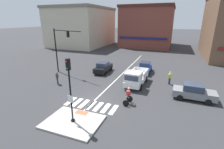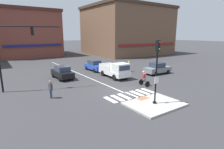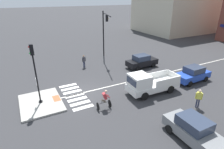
% 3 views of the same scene
% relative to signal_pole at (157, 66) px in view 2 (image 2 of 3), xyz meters
% --- Properties ---
extents(ground_plane, '(300.00, 300.00, 0.00)m').
position_rel_signal_pole_xyz_m(ground_plane, '(0.00, 3.84, -3.20)').
color(ground_plane, '#333335').
extents(traffic_island, '(4.41, 3.38, 0.15)m').
position_rel_signal_pole_xyz_m(traffic_island, '(0.00, 0.01, -3.13)').
color(traffic_island, '#A3A099').
rests_on(traffic_island, ground).
extents(tactile_pad_front, '(1.10, 0.60, 0.01)m').
position_rel_signal_pole_xyz_m(tactile_pad_front, '(0.00, 1.35, -3.05)').
color(tactile_pad_front, '#DB5B38').
rests_on(tactile_pad_front, traffic_island).
extents(signal_pole, '(0.44, 0.38, 5.08)m').
position_rel_signal_pole_xyz_m(signal_pole, '(0.00, 0.00, 0.00)').
color(signal_pole, black).
rests_on(signal_pole, traffic_island).
extents(crosswalk_stripe_a, '(0.44, 1.80, 0.01)m').
position_rel_signal_pole_xyz_m(crosswalk_stripe_a, '(-2.33, 3.04, -3.20)').
color(crosswalk_stripe_a, silver).
rests_on(crosswalk_stripe_a, ground).
extents(crosswalk_stripe_b, '(0.44, 1.80, 0.01)m').
position_rel_signal_pole_xyz_m(crosswalk_stripe_b, '(-1.55, 3.04, -3.20)').
color(crosswalk_stripe_b, silver).
rests_on(crosswalk_stripe_b, ground).
extents(crosswalk_stripe_c, '(0.44, 1.80, 0.01)m').
position_rel_signal_pole_xyz_m(crosswalk_stripe_c, '(-0.78, 3.04, -3.20)').
color(crosswalk_stripe_c, silver).
rests_on(crosswalk_stripe_c, ground).
extents(crosswalk_stripe_d, '(0.44, 1.80, 0.01)m').
position_rel_signal_pole_xyz_m(crosswalk_stripe_d, '(0.00, 3.04, -3.20)').
color(crosswalk_stripe_d, silver).
rests_on(crosswalk_stripe_d, ground).
extents(crosswalk_stripe_e, '(0.44, 1.80, 0.01)m').
position_rel_signal_pole_xyz_m(crosswalk_stripe_e, '(0.78, 3.04, -3.20)').
color(crosswalk_stripe_e, silver).
rests_on(crosswalk_stripe_e, ground).
extents(crosswalk_stripe_f, '(0.44, 1.80, 0.01)m').
position_rel_signal_pole_xyz_m(crosswalk_stripe_f, '(1.55, 3.04, -3.20)').
color(crosswalk_stripe_f, silver).
rests_on(crosswalk_stripe_f, ground).
extents(crosswalk_stripe_g, '(0.44, 1.80, 0.01)m').
position_rel_signal_pole_xyz_m(crosswalk_stripe_g, '(2.33, 3.04, -3.20)').
color(crosswalk_stripe_g, silver).
rests_on(crosswalk_stripe_g, ground).
extents(lane_centre_line, '(0.14, 28.00, 0.01)m').
position_rel_signal_pole_xyz_m(lane_centre_line, '(-0.12, 13.84, -3.20)').
color(lane_centre_line, silver).
rests_on(lane_centre_line, ground).
extents(traffic_light_mast, '(5.69, 1.83, 6.65)m').
position_rel_signal_pole_xyz_m(traffic_light_mast, '(-8.87, 10.53, 1.22)').
color(traffic_light_mast, black).
rests_on(traffic_light_mast, ground).
extents(building_corner_right, '(22.18, 18.75, 13.38)m').
position_rel_signal_pole_xyz_m(building_corner_right, '(23.68, 32.91, 3.51)').
color(building_corner_right, brown).
rests_on(building_corner_right, ground).
extents(building_far_block, '(14.72, 16.87, 11.77)m').
position_rel_signal_pole_xyz_m(building_far_block, '(-1.68, 44.26, 2.70)').
color(building_far_block, brown).
rests_on(building_far_block, ground).
extents(car_black_westbound_far, '(1.94, 4.15, 1.64)m').
position_rel_signal_pole_xyz_m(car_black_westbound_far, '(-3.13, 13.04, -2.39)').
color(car_black_westbound_far, black).
rests_on(car_black_westbound_far, ground).
extents(car_grey_cross_right, '(4.14, 1.92, 1.64)m').
position_rel_signal_pole_xyz_m(car_grey_cross_right, '(9.25, 7.97, -2.39)').
color(car_grey_cross_right, slate).
rests_on(car_grey_cross_right, ground).
extents(car_blue_eastbound_far, '(1.92, 4.14, 1.64)m').
position_rel_signal_pole_xyz_m(car_blue_eastbound_far, '(2.92, 15.33, -2.39)').
color(car_blue_eastbound_far, '#2347B7').
rests_on(car_blue_eastbound_far, ground).
extents(pickup_truck_white_eastbound_mid, '(2.21, 5.17, 2.08)m').
position_rel_signal_pole_xyz_m(pickup_truck_white_eastbound_mid, '(2.85, 9.45, -2.22)').
color(pickup_truck_white_eastbound_mid, white).
rests_on(pickup_truck_white_eastbound_mid, ground).
extents(cyclist, '(0.73, 1.13, 1.68)m').
position_rel_signal_pole_xyz_m(cyclist, '(3.25, 4.59, -2.33)').
color(cyclist, black).
rests_on(cyclist, ground).
extents(pedestrian_at_curb_left, '(0.32, 0.53, 1.67)m').
position_rel_signal_pole_xyz_m(pedestrian_at_curb_left, '(-6.53, 6.38, -2.22)').
color(pedestrian_at_curb_left, '#2D334C').
rests_on(pedestrian_at_curb_left, ground).
extents(pedestrian_waiting_far_side, '(0.43, 0.40, 1.67)m').
position_rel_signal_pole_xyz_m(pedestrian_waiting_far_side, '(6.76, 11.48, -2.22)').
color(pedestrian_waiting_far_side, '#2D334C').
rests_on(pedestrian_waiting_far_side, ground).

